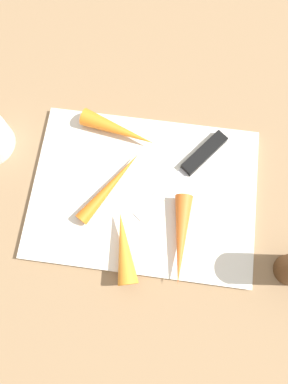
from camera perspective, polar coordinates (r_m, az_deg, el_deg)
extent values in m
plane|color=#8C6D4C|center=(0.57, 0.00, -0.34)|extent=(1.40, 1.40, 0.00)
cube|color=silver|center=(0.56, 0.00, -0.17)|extent=(0.36, 0.26, 0.01)
cube|color=#B7B7BC|center=(0.56, 2.88, -0.42)|extent=(0.08, 0.10, 0.00)
cube|color=black|center=(0.58, 9.92, 6.37)|extent=(0.07, 0.08, 0.01)
cone|color=orange|center=(0.55, -5.55, 0.88)|extent=(0.09, 0.13, 0.02)
cone|color=orange|center=(0.53, 6.13, -7.70)|extent=(0.03, 0.14, 0.03)
cone|color=orange|center=(0.58, -4.26, 10.21)|extent=(0.13, 0.06, 0.03)
cone|color=orange|center=(0.52, -3.30, -9.15)|extent=(0.06, 0.11, 0.03)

